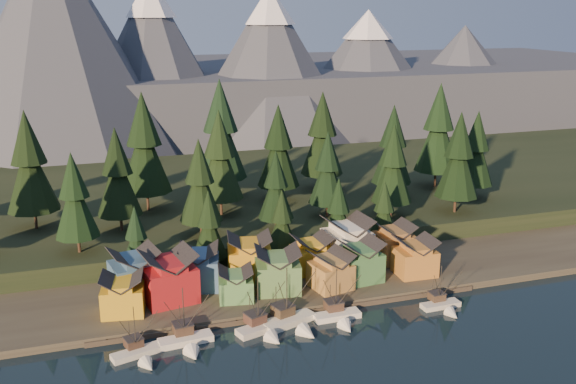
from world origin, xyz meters
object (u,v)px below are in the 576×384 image
object	(u,v)px
boat_2	(263,322)
house_front_1	(169,275)
house_front_0	(123,293)
boat_4	(339,310)
house_back_0	(134,271)
boat_6	(444,301)
boat_3	(293,315)
boat_1	(187,334)
house_back_1	(199,266)
boat_0	(139,348)

from	to	relation	value
boat_2	house_front_1	xyz separation A→B (m)	(-14.95, 16.61, 4.58)
house_front_0	house_front_1	bearing A→B (deg)	26.64
boat_4	house_back_0	xyz separation A→B (m)	(-36.77, 20.79, 4.55)
boat_6	house_front_0	xyz separation A→B (m)	(-61.62, 15.14, 3.80)
boat_3	boat_4	distance (m)	9.33
boat_2	boat_6	xyz separation A→B (m)	(37.42, -1.37, -0.50)
boat_1	house_back_0	size ratio (longest dim) A/B	1.10
boat_2	boat_6	size ratio (longest dim) A/B	1.21
boat_6	house_front_0	size ratio (longest dim) A/B	1.08
house_front_1	boat_4	bearing A→B (deg)	-38.44
house_back_1	boat_2	bearing A→B (deg)	-55.79
boat_6	house_back_0	xyz separation A→B (m)	(-58.70, 22.64, 4.86)
boat_2	house_front_1	distance (m)	22.81
boat_3	house_front_1	distance (m)	26.72
boat_1	house_front_0	xyz separation A→B (m)	(-10.00, 13.87, 3.44)
boat_2	house_back_0	size ratio (longest dim) A/B	1.12
boat_3	boat_2	bearing A→B (deg)	169.24
boat_3	boat_4	bearing A→B (deg)	-21.56
boat_1	house_back_0	distance (m)	22.97
boat_1	house_front_1	distance (m)	17.39
house_back_1	house_back_0	bearing A→B (deg)	-167.59
boat_1	house_back_1	bearing A→B (deg)	68.34
boat_1	boat_3	distance (m)	20.39
boat_3	boat_4	xyz separation A→B (m)	(9.32, -0.42, -0.22)
boat_6	house_back_0	distance (m)	63.10
boat_0	boat_2	size ratio (longest dim) A/B	0.85
house_back_1	house_front_0	bearing A→B (deg)	-142.43
boat_1	boat_4	size ratio (longest dim) A/B	1.03
house_front_0	house_back_1	world-z (taller)	house_back_1
house_front_0	house_back_0	size ratio (longest dim) A/B	0.85
boat_2	house_back_1	distance (m)	22.85
boat_4	house_front_1	bearing A→B (deg)	151.56
boat_4	boat_0	bearing A→B (deg)	-177.23
boat_1	boat_6	distance (m)	51.63
boat_1	boat_6	bearing A→B (deg)	-6.71
boat_4	house_back_1	xyz separation A→B (m)	(-23.48, 20.56, 4.14)
house_front_0	house_back_1	distance (m)	17.78
house_front_0	boat_4	bearing A→B (deg)	-8.98
boat_6	house_back_1	distance (m)	50.83
boat_1	house_back_1	world-z (taller)	house_back_1
house_front_1	house_back_0	bearing A→B (deg)	133.16
boat_6	house_front_1	distance (m)	55.60
boat_3	house_back_0	distance (m)	34.46
house_front_1	house_back_0	distance (m)	7.86
boat_2	boat_4	xyz separation A→B (m)	(15.49, 0.47, -0.19)
house_back_0	house_back_1	xyz separation A→B (m)	(13.29, -0.23, -0.41)
boat_2	boat_4	bearing A→B (deg)	-15.37
boat_2	boat_3	distance (m)	6.23
boat_4	house_back_1	distance (m)	31.48
boat_3	house_front_0	size ratio (longest dim) A/B	1.40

